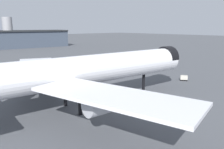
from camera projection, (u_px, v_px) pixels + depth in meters
ground at (88, 110)px, 51.19m from camera, size 900.00×900.00×0.00m
airliner_near_gate at (82, 71)px, 51.06m from camera, size 69.67×63.31×19.73m
baggage_cart_trailing at (184, 78)px, 78.86m from camera, size 2.77×2.87×1.82m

